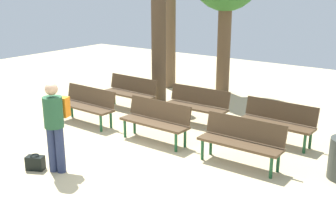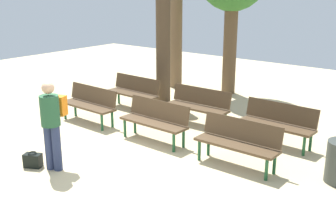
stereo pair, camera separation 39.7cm
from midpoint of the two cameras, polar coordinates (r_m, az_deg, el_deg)
The scene contains 11 objects.
ground_plane at distance 8.01m, azimuth -10.11°, elevation -7.23°, with size 24.00×24.00×0.00m, color #CCB789.
bench_r0_c0 at distance 10.30m, azimuth -12.05°, elevation 1.16°, with size 1.61×0.52×0.87m.
bench_r0_c1 at distance 8.92m, azimuth -2.91°, elevation -0.95°, with size 1.61×0.51×0.87m.
bench_r0_c2 at distance 7.85m, azimuth 8.60°, elevation -3.69°, with size 1.60×0.49×0.87m.
bench_r1_c0 at distance 11.32m, azimuth -6.17°, elevation 2.86°, with size 1.61×0.53×0.87m.
bench_r1_c1 at distance 10.07m, azimuth 2.86°, elevation 1.15°, with size 1.61×0.51×0.87m.
bench_r1_c2 at distance 9.10m, azimuth 13.55°, elevation -1.06°, with size 1.62×0.54×0.87m.
tree_2 at distance 13.59m, azimuth -0.65°, elevation 10.47°, with size 0.40×0.40×3.40m.
tree_3 at distance 11.77m, azimuth -2.27°, elevation 8.88°, with size 0.40×0.40×3.18m.
visitor_with_backpack at distance 7.66m, azimuth -16.60°, elevation -1.31°, with size 0.46×0.59×1.65m.
handbag at distance 8.11m, azimuth -19.02°, elevation -6.57°, with size 0.37×0.31×0.29m.
Camera 1 is at (5.20, -5.10, 3.26)m, focal length 44.64 mm.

